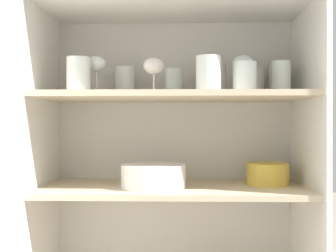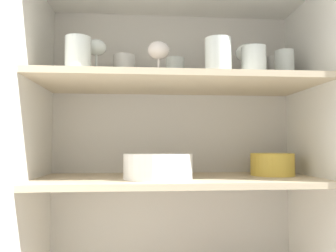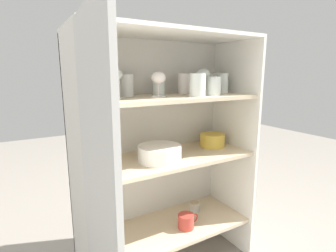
# 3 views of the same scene
# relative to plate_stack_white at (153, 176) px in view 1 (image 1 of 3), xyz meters

# --- Properties ---
(cupboard_back_panel) EXTENTS (0.97, 0.02, 1.30)m
(cupboard_back_panel) POSITION_rel_plate_stack_white_xyz_m (0.07, 0.23, -0.06)
(cupboard_back_panel) COLOR silver
(cupboard_back_panel) RESTS_ON ground_plane
(cupboard_side_left) EXTENTS (0.02, 0.41, 1.30)m
(cupboard_side_left) POSITION_rel_plate_stack_white_xyz_m (-0.41, 0.04, -0.06)
(cupboard_side_left) COLOR white
(cupboard_side_left) RESTS_ON ground_plane
(cupboard_side_right) EXTENTS (0.02, 0.41, 1.30)m
(cupboard_side_right) POSITION_rel_plate_stack_white_xyz_m (0.55, 0.04, -0.06)
(cupboard_side_right) COLOR white
(cupboard_side_right) RESTS_ON ground_plane
(cupboard_top_panel) EXTENTS (0.97, 0.41, 0.02)m
(cupboard_top_panel) POSITION_rel_plate_stack_white_xyz_m (0.07, 0.04, 0.60)
(cupboard_top_panel) COLOR white
(cupboard_top_panel) RESTS_ON cupboard_side_left
(shelf_board_middle) EXTENTS (0.94, 0.37, 0.02)m
(shelf_board_middle) POSITION_rel_plate_stack_white_xyz_m (0.07, 0.04, -0.05)
(shelf_board_middle) COLOR beige
(shelf_board_upper) EXTENTS (0.94, 0.37, 0.02)m
(shelf_board_upper) POSITION_rel_plate_stack_white_xyz_m (0.07, 0.04, 0.28)
(shelf_board_upper) COLOR beige
(tumbler_glass_0) EXTENTS (0.08, 0.08, 0.10)m
(tumbler_glass_0) POSITION_rel_plate_stack_white_xyz_m (0.31, -0.04, 0.34)
(tumbler_glass_0) COLOR white
(tumbler_glass_0) RESTS_ON shelf_board_upper
(tumbler_glass_1) EXTENTS (0.08, 0.08, 0.11)m
(tumbler_glass_1) POSITION_rel_plate_stack_white_xyz_m (-0.12, 0.14, 0.35)
(tumbler_glass_1) COLOR white
(tumbler_glass_1) RESTS_ON shelf_board_upper
(tumbler_glass_2) EXTENTS (0.07, 0.07, 0.12)m
(tumbler_glass_2) POSITION_rel_plate_stack_white_xyz_m (0.46, 0.05, 0.35)
(tumbler_glass_2) COLOR white
(tumbler_glass_2) RESTS_ON shelf_board_upper
(tumbler_glass_3) EXTENTS (0.07, 0.07, 0.10)m
(tumbler_glass_3) POSITION_rel_plate_stack_white_xyz_m (0.38, 0.14, 0.34)
(tumbler_glass_3) COLOR silver
(tumbler_glass_3) RESTS_ON shelf_board_upper
(tumbler_glass_4) EXTENTS (0.07, 0.07, 0.12)m
(tumbler_glass_4) POSITION_rel_plate_stack_white_xyz_m (0.23, 0.13, 0.35)
(tumbler_glass_4) COLOR silver
(tumbler_glass_4) RESTS_ON shelf_board_upper
(tumbler_glass_5) EXTENTS (0.07, 0.07, 0.10)m
(tumbler_glass_5) POSITION_rel_plate_stack_white_xyz_m (0.07, 0.13, 0.34)
(tumbler_glass_5) COLOR white
(tumbler_glass_5) RESTS_ON shelf_board_upper
(tumbler_glass_6) EXTENTS (0.08, 0.08, 0.12)m
(tumbler_glass_6) POSITION_rel_plate_stack_white_xyz_m (-0.26, -0.03, 0.35)
(tumbler_glass_6) COLOR white
(tumbler_glass_6) RESTS_ON shelf_board_upper
(tumbler_glass_7) EXTENTS (0.08, 0.08, 0.12)m
(tumbler_glass_7) POSITION_rel_plate_stack_white_xyz_m (0.19, -0.06, 0.35)
(tumbler_glass_7) COLOR white
(tumbler_glass_7) RESTS_ON shelf_board_upper
(tumbler_glass_8) EXTENTS (0.06, 0.06, 0.12)m
(tumbler_glass_8) POSITION_rel_plate_stack_white_xyz_m (0.46, 0.14, 0.35)
(tumbler_glass_8) COLOR white
(tumbler_glass_8) RESTS_ON shelf_board_upper
(wine_glass_0) EXTENTS (0.07, 0.07, 0.14)m
(wine_glass_0) POSITION_rel_plate_stack_white_xyz_m (-0.21, 0.04, 0.39)
(wine_glass_0) COLOR white
(wine_glass_0) RESTS_ON shelf_board_upper
(wine_glass_1) EXTENTS (0.08, 0.08, 0.13)m
(wine_glass_1) POSITION_rel_plate_stack_white_xyz_m (0.00, 0.01, 0.38)
(wine_glass_1) COLOR silver
(wine_glass_1) RESTS_ON shelf_board_upper
(wine_glass_2) EXTENTS (0.08, 0.08, 0.14)m
(wine_glass_2) POSITION_rel_plate_stack_white_xyz_m (0.32, 0.07, 0.40)
(wine_glass_2) COLOR white
(wine_glass_2) RESTS_ON shelf_board_upper
(plate_stack_white) EXTENTS (0.23, 0.23, 0.08)m
(plate_stack_white) POSITION_rel_plate_stack_white_xyz_m (0.00, 0.00, 0.00)
(plate_stack_white) COLOR white
(plate_stack_white) RESTS_ON shelf_board_middle
(mixing_bowl_large) EXTENTS (0.15, 0.15, 0.08)m
(mixing_bowl_large) POSITION_rel_plate_stack_white_xyz_m (0.41, 0.08, 0.00)
(mixing_bowl_large) COLOR gold
(mixing_bowl_large) RESTS_ON shelf_board_middle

